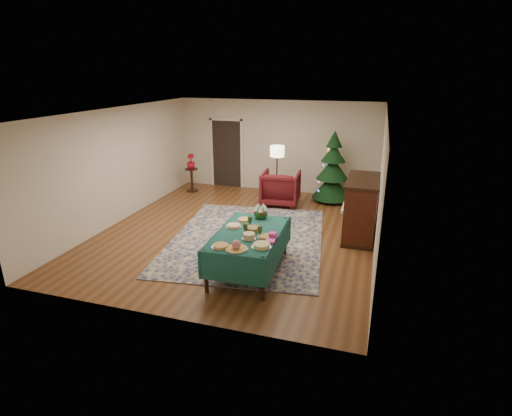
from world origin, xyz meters
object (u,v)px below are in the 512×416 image
(floor_lamp, at_px, (277,155))
(christmas_tree, at_px, (333,170))
(armchair, at_px, (281,186))
(buffet_table, at_px, (249,241))
(gift_box, at_px, (273,235))
(potted_plant, at_px, (191,164))
(side_table, at_px, (192,180))
(piano, at_px, (361,209))

(floor_lamp, xyz_separation_m, christmas_tree, (1.45, 0.56, -0.45))
(christmas_tree, bearing_deg, armchair, -151.53)
(buffet_table, relative_size, christmas_tree, 1.01)
(gift_box, height_order, potted_plant, potted_plant)
(armchair, relative_size, side_table, 1.44)
(gift_box, relative_size, floor_lamp, 0.08)
(gift_box, distance_m, potted_plant, 5.85)
(floor_lamp, bearing_deg, armchair, -43.87)
(gift_box, bearing_deg, christmas_tree, 84.58)
(armchair, xyz_separation_m, floor_lamp, (-0.15, 0.15, 0.84))
(floor_lamp, xyz_separation_m, side_table, (-2.73, 0.30, -1.00))
(buffet_table, distance_m, piano, 2.92)
(armchair, distance_m, floor_lamp, 0.86)
(piano, bearing_deg, armchair, 142.73)
(gift_box, xyz_separation_m, floor_lamp, (-1.00, 4.21, 0.52))
(buffet_table, distance_m, side_table, 5.48)
(armchair, bearing_deg, buffet_table, 91.69)
(floor_lamp, distance_m, christmas_tree, 1.62)
(armchair, xyz_separation_m, side_table, (-2.88, 0.44, -0.17))
(floor_lamp, xyz_separation_m, potted_plant, (-2.73, 0.30, -0.52))
(armchair, relative_size, floor_lamp, 0.64)
(potted_plant, bearing_deg, buffet_table, -53.43)
(piano, bearing_deg, gift_box, -119.70)
(floor_lamp, bearing_deg, gift_box, -76.70)
(buffet_table, relative_size, piano, 1.31)
(christmas_tree, distance_m, piano, 2.56)
(gift_box, relative_size, christmas_tree, 0.06)
(buffet_table, xyz_separation_m, gift_box, (0.46, -0.11, 0.20))
(buffet_table, bearing_deg, gift_box, -13.53)
(floor_lamp, bearing_deg, side_table, 173.82)
(buffet_table, bearing_deg, potted_plant, 126.57)
(gift_box, relative_size, armchair, 0.12)
(buffet_table, height_order, floor_lamp, floor_lamp)
(side_table, bearing_deg, buffet_table, -53.43)
(christmas_tree, height_order, piano, christmas_tree)
(piano, bearing_deg, side_table, 157.38)
(side_table, xyz_separation_m, christmas_tree, (4.18, 0.26, 0.55))
(potted_plant, relative_size, piano, 0.29)
(gift_box, xyz_separation_m, side_table, (-3.73, 4.51, -0.48))
(potted_plant, bearing_deg, piano, -22.62)
(side_table, bearing_deg, floor_lamp, -6.18)
(gift_box, bearing_deg, potted_plant, 129.57)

